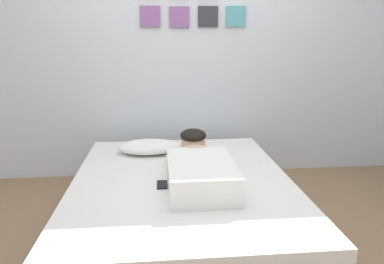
# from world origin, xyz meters

# --- Properties ---
(ground_plane) EXTENTS (12.68, 12.68, 0.00)m
(ground_plane) POSITION_xyz_m (0.00, 0.00, 0.00)
(ground_plane) COLOR #8C6B4C
(back_wall) EXTENTS (4.34, 0.12, 2.50)m
(back_wall) POSITION_xyz_m (-0.00, 1.44, 1.25)
(back_wall) COLOR silver
(back_wall) RESTS_ON ground
(bed) EXTENTS (1.54, 1.97, 0.41)m
(bed) POSITION_xyz_m (-0.19, 0.23, 0.20)
(bed) COLOR #726051
(bed) RESTS_ON ground
(pillow) EXTENTS (0.52, 0.32, 0.11)m
(pillow) POSITION_xyz_m (-0.43, 0.82, 0.46)
(pillow) COLOR white
(pillow) RESTS_ON bed
(person_lying) EXTENTS (0.43, 0.92, 0.27)m
(person_lying) POSITION_xyz_m (-0.08, 0.18, 0.51)
(person_lying) COLOR white
(person_lying) RESTS_ON bed
(coffee_cup) EXTENTS (0.12, 0.09, 0.07)m
(coffee_cup) POSITION_xyz_m (-0.06, 0.55, 0.44)
(coffee_cup) COLOR #D84C47
(coffee_cup) RESTS_ON bed
(cell_phone) EXTENTS (0.07, 0.14, 0.01)m
(cell_phone) POSITION_xyz_m (-0.33, 0.11, 0.41)
(cell_phone) COLOR black
(cell_phone) RESTS_ON bed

